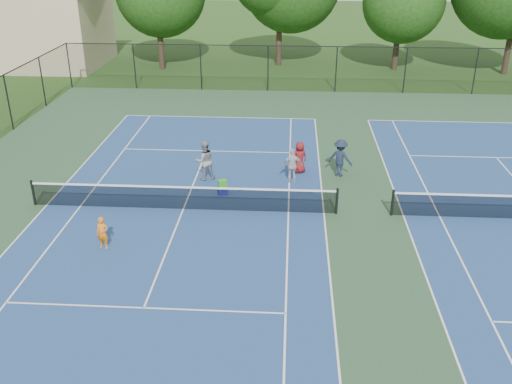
# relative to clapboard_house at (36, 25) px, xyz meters

# --- Properties ---
(ground) EXTENTS (140.00, 140.00, 0.00)m
(ground) POSITION_rel_clapboard_house_xyz_m (23.00, -25.00, -3.09)
(ground) COLOR #234716
(ground) RESTS_ON ground
(court_pad) EXTENTS (36.00, 36.00, 0.01)m
(court_pad) POSITION_rel_clapboard_house_xyz_m (23.00, -25.00, -3.09)
(court_pad) COLOR #28472C
(court_pad) RESTS_ON ground
(tennis_court_left) EXTENTS (12.00, 23.83, 1.07)m
(tennis_court_left) POSITION_rel_clapboard_house_xyz_m (16.00, -25.00, -2.99)
(tennis_court_left) COLOR navy
(tennis_court_left) RESTS_ON ground
(perimeter_fence) EXTENTS (36.08, 36.08, 3.02)m
(perimeter_fence) POSITION_rel_clapboard_house_xyz_m (23.00, -25.00, -1.49)
(perimeter_fence) COLOR black
(perimeter_fence) RESTS_ON ground
(clapboard_house) EXTENTS (10.80, 8.10, 7.65)m
(clapboard_house) POSITION_rel_clapboard_house_xyz_m (0.00, 0.00, 0.00)
(clapboard_house) COLOR tan
(clapboard_house) RESTS_ON ground
(child_player) EXTENTS (0.45, 0.33, 1.16)m
(child_player) POSITION_rel_clapboard_house_xyz_m (13.80, -28.08, -2.51)
(child_player) COLOR orange
(child_player) RESTS_ON ground
(instructor) EXTENTS (1.06, 0.96, 1.78)m
(instructor) POSITION_rel_clapboard_house_xyz_m (16.44, -22.05, -2.20)
(instructor) COLOR gray
(instructor) RESTS_ON ground
(bystander_a) EXTENTS (0.96, 0.56, 1.54)m
(bystander_a) POSITION_rel_clapboard_house_xyz_m (20.23, -22.10, -2.32)
(bystander_a) COLOR silver
(bystander_a) RESTS_ON ground
(bystander_b) EXTENTS (1.25, 1.02, 1.69)m
(bystander_b) POSITION_rel_clapboard_house_xyz_m (22.32, -21.26, -2.25)
(bystander_b) COLOR #192337
(bystander_b) RESTS_ON ground
(bystander_c) EXTENTS (0.84, 0.73, 1.44)m
(bystander_c) POSITION_rel_clapboard_house_xyz_m (20.55, -21.01, -2.37)
(bystander_c) COLOR maroon
(bystander_c) RESTS_ON ground
(ball_crate) EXTENTS (0.47, 0.42, 0.29)m
(ball_crate) POSITION_rel_clapboard_house_xyz_m (17.38, -23.55, -2.95)
(ball_crate) COLOR navy
(ball_crate) RESTS_ON ground
(ball_hopper) EXTENTS (0.41, 0.37, 0.36)m
(ball_hopper) POSITION_rel_clapboard_house_xyz_m (17.38, -23.55, -2.62)
(ball_hopper) COLOR green
(ball_hopper) RESTS_ON ball_crate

